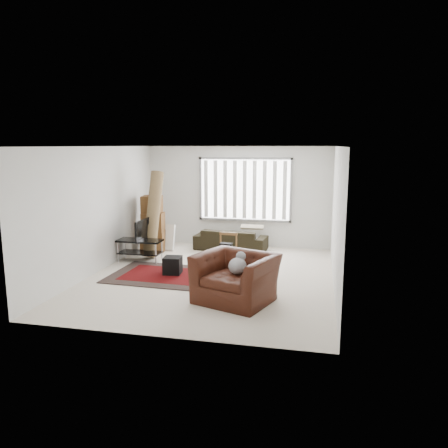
% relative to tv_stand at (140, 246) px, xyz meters
% --- Properties ---
extents(room, '(6.00, 6.02, 2.71)m').
position_rel_tv_stand_xyz_m(room, '(1.98, -0.34, 1.38)').
color(room, beige).
rests_on(room, ground).
extents(persian_rug, '(2.60, 1.78, 0.02)m').
position_rel_tv_stand_xyz_m(persian_rug, '(1.12, -0.99, -0.37)').
color(persian_rug, black).
rests_on(persian_rug, ground).
extents(tv_stand, '(1.05, 0.47, 0.52)m').
position_rel_tv_stand_xyz_m(tv_stand, '(0.00, 0.00, 0.00)').
color(tv_stand, black).
rests_on(tv_stand, ground).
extents(tv, '(0.11, 0.85, 0.49)m').
position_rel_tv_stand_xyz_m(tv, '(0.00, 0.00, 0.39)').
color(tv, black).
rests_on(tv, tv_stand).
extents(subwoofer, '(0.40, 0.40, 0.36)m').
position_rel_tv_stand_xyz_m(subwoofer, '(1.11, -0.87, -0.18)').
color(subwoofer, black).
rests_on(subwoofer, persian_rug).
extents(moving_boxes, '(0.66, 0.62, 1.45)m').
position_rel_tv_stand_xyz_m(moving_boxes, '(-0.06, 1.00, 0.30)').
color(moving_boxes, brown).
rests_on(moving_boxes, ground).
extents(white_flatpack, '(0.55, 0.28, 0.68)m').
position_rel_tv_stand_xyz_m(white_flatpack, '(0.17, 1.23, -0.04)').
color(white_flatpack, silver).
rests_on(white_flatpack, ground).
extents(rolled_rug, '(0.42, 0.90, 2.11)m').
position_rel_tv_stand_xyz_m(rolled_rug, '(0.14, 0.55, 0.68)').
color(rolled_rug, brown).
rests_on(rolled_rug, ground).
extents(sofa, '(1.94, 0.97, 0.72)m').
position_rel_tv_stand_xyz_m(sofa, '(1.87, 1.60, -0.02)').
color(sofa, black).
rests_on(sofa, ground).
extents(side_chair, '(0.46, 0.46, 0.81)m').
position_rel_tv_stand_xyz_m(side_chair, '(2.15, -0.25, 0.07)').
color(side_chair, tan).
rests_on(side_chair, ground).
extents(armchair, '(1.60, 1.50, 0.96)m').
position_rel_tv_stand_xyz_m(armchair, '(2.73, -2.15, 0.11)').
color(armchair, '#39150B').
rests_on(armchair, ground).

